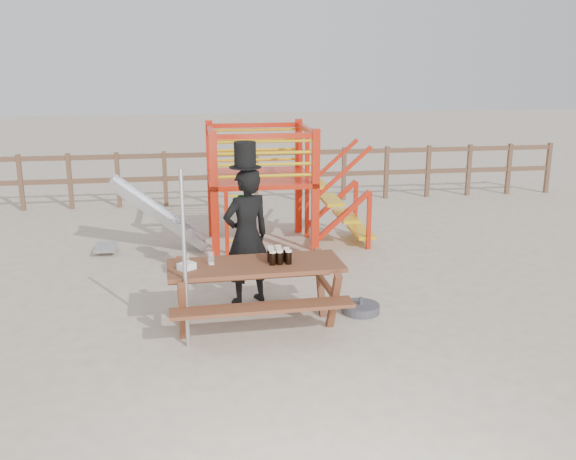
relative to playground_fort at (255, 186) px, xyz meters
The scene contains 10 objects.
ground 3.74m from the playground_fort, 91.99° to the right, with size 60.00×60.00×0.00m, color beige.
back_fence 3.44m from the playground_fort, 92.08° to the left, with size 15.09×0.09×1.20m.
playground_fort is the anchor object (origin of this frame).
picnic_table 3.43m from the playground_fort, 96.14° to the right, with size 2.13×1.51×0.81m.
man_with_hat 2.59m from the playground_fort, 98.69° to the right, with size 0.79×0.67×2.15m.
metal_pole 3.99m from the playground_fort, 107.28° to the right, with size 0.04×0.04×2.04m, color #B2B2B7.
parasol_base 3.46m from the playground_fort, 72.13° to the right, with size 0.48×0.48×0.20m.
paper_bag 3.66m from the playground_fort, 108.67° to the right, with size 0.18×0.14×0.08m, color white.
stout_pints 3.36m from the playground_fort, 91.45° to the right, with size 0.28×0.29×0.17m.
empty_glasses 3.50m from the playground_fort, 107.09° to the right, with size 0.37×0.14×0.15m.
Camera 1 is at (-0.97, -7.01, 3.20)m, focal length 40.00 mm.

